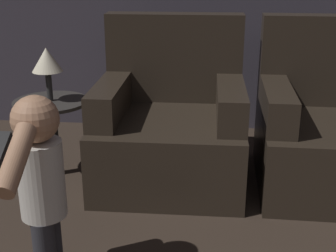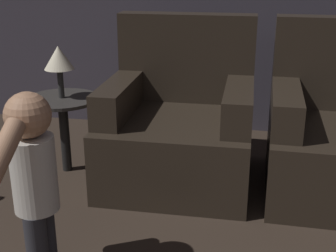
{
  "view_description": "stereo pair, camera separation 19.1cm",
  "coord_description": "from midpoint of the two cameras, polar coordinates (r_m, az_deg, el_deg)",
  "views": [
    {
      "loc": [
        0.09,
        0.89,
        1.3
      ],
      "look_at": [
        -0.11,
        2.99,
        0.54
      ],
      "focal_mm": 50.0,
      "sensor_mm": 36.0,
      "label": 1
    },
    {
      "loc": [
        0.28,
        0.91,
        1.3
      ],
      "look_at": [
        -0.11,
        2.99,
        0.54
      ],
      "focal_mm": 50.0,
      "sensor_mm": 36.0,
      "label": 2
    }
  ],
  "objects": [
    {
      "name": "person_toddler",
      "position": [
        1.91,
        -18.09,
        -6.34
      ],
      "size": [
        0.18,
        0.57,
        0.83
      ],
      "rotation": [
        0.0,
        0.0,
        1.67
      ],
      "color": "#28282D",
      "rests_on": "ground_plane"
    },
    {
      "name": "side_table",
      "position": [
        2.95,
        -15.82,
        1.46
      ],
      "size": [
        0.45,
        0.45,
        0.49
      ],
      "color": "black",
      "rests_on": "ground_plane"
    },
    {
      "name": "armchair_left",
      "position": [
        2.86,
        -1.56,
        -0.05
      ],
      "size": [
        0.87,
        0.87,
        0.97
      ],
      "rotation": [
        0.0,
        0.0,
        0.01
      ],
      "color": "black",
      "rests_on": "ground_plane"
    },
    {
      "name": "armchair_right",
      "position": [
        2.92,
        17.77,
        -0.67
      ],
      "size": [
        0.88,
        0.88,
        0.97
      ],
      "rotation": [
        0.0,
        0.0,
        -0.02
      ],
      "color": "black",
      "rests_on": "ground_plane"
    },
    {
      "name": "lamp",
      "position": [
        2.87,
        -16.43,
        7.6
      ],
      "size": [
        0.18,
        0.18,
        0.32
      ],
      "color": "#262626",
      "rests_on": "side_table"
    }
  ]
}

